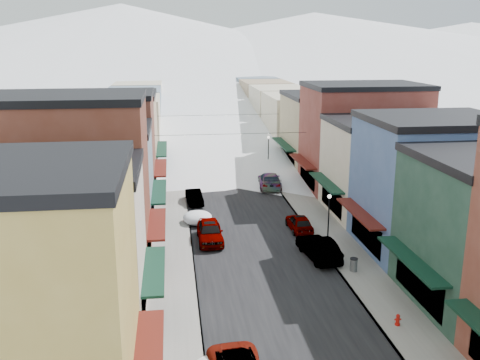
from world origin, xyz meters
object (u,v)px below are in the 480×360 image
object	(u,v)px
car_silver_sedan	(210,232)
fire_hydrant	(398,320)
car_green_sedan	(319,248)
trash_can	(354,264)
car_dark_hatch	(194,197)
streetlamp_near	(329,212)

from	to	relation	value
car_silver_sedan	fire_hydrant	size ratio (longest dim) A/B	7.34
car_green_sedan	fire_hydrant	xyz separation A→B (m)	(1.80, -10.33, -0.38)
fire_hydrant	trash_can	world-z (taller)	trash_can
car_silver_sedan	trash_can	xyz separation A→B (m)	(9.59, -7.36, -0.22)
car_green_sedan	trash_can	bearing A→B (deg)	113.91
car_dark_hatch	trash_can	xyz separation A→B (m)	(10.36, -18.05, -0.03)
car_dark_hatch	trash_can	bearing A→B (deg)	-65.54
car_dark_hatch	fire_hydrant	size ratio (longest dim) A/B	5.91
car_green_sedan	car_dark_hatch	bearing A→B (deg)	-68.25
car_green_sedan	fire_hydrant	world-z (taller)	car_green_sedan
car_dark_hatch	streetlamp_near	size ratio (longest dim) A/B	1.02
car_dark_hatch	streetlamp_near	world-z (taller)	streetlamp_near
car_silver_sedan	streetlamp_near	xyz separation A→B (m)	(9.43, -1.55, 1.78)
car_green_sedan	fire_hydrant	distance (m)	10.49
trash_can	streetlamp_near	xyz separation A→B (m)	(-0.16, 5.81, 2.01)
car_silver_sedan	streetlamp_near	bearing A→B (deg)	-9.58
car_silver_sedan	car_green_sedan	distance (m)	9.03
streetlamp_near	trash_can	bearing A→B (deg)	-88.39
fire_hydrant	trash_can	distance (m)	7.48
streetlamp_near	fire_hydrant	bearing A→B (deg)	-89.13
car_silver_sedan	car_green_sedan	size ratio (longest dim) A/B	0.98
trash_can	car_dark_hatch	bearing A→B (deg)	119.85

